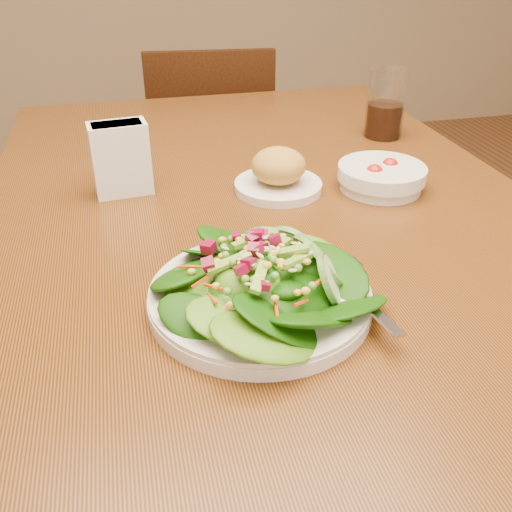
# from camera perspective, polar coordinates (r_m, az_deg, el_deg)

# --- Properties ---
(ground_plane) EXTENTS (5.00, 5.00, 0.00)m
(ground_plane) POSITION_cam_1_polar(r_m,az_deg,el_deg) (1.41, 1.02, -24.15)
(ground_plane) COLOR #93562D
(dining_table) EXTENTS (0.90, 1.40, 0.75)m
(dining_table) POSITION_cam_1_polar(r_m,az_deg,el_deg) (0.95, 1.38, -1.12)
(dining_table) COLOR brown
(dining_table) RESTS_ON ground_plane
(chair_far) EXTENTS (0.42, 0.43, 0.83)m
(chair_far) POSITION_cam_1_polar(r_m,az_deg,el_deg) (1.89, -4.41, 8.72)
(chair_far) COLOR #321608
(chair_far) RESTS_ON ground_plane
(salad_plate) EXTENTS (0.27, 0.27, 0.08)m
(salad_plate) POSITION_cam_1_polar(r_m,az_deg,el_deg) (0.67, 1.18, -2.85)
(salad_plate) COLOR silver
(salad_plate) RESTS_ON dining_table
(bread_plate) EXTENTS (0.15, 0.15, 0.08)m
(bread_plate) POSITION_cam_1_polar(r_m,az_deg,el_deg) (0.97, 2.26, 8.23)
(bread_plate) COLOR silver
(bread_plate) RESTS_ON dining_table
(tomato_bowl) EXTENTS (0.15, 0.15, 0.05)m
(tomato_bowl) POSITION_cam_1_polar(r_m,az_deg,el_deg) (1.00, 12.42, 7.74)
(tomato_bowl) COLOR silver
(tomato_bowl) RESTS_ON dining_table
(drinking_glass) EXTENTS (0.08, 0.08, 0.14)m
(drinking_glass) POSITION_cam_1_polar(r_m,az_deg,el_deg) (1.25, 12.79, 14.19)
(drinking_glass) COLOR silver
(drinking_glass) RESTS_ON dining_table
(napkin_holder) EXTENTS (0.10, 0.06, 0.12)m
(napkin_holder) POSITION_cam_1_polar(r_m,az_deg,el_deg) (0.97, -13.40, 9.62)
(napkin_holder) COLOR white
(napkin_holder) RESTS_ON dining_table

